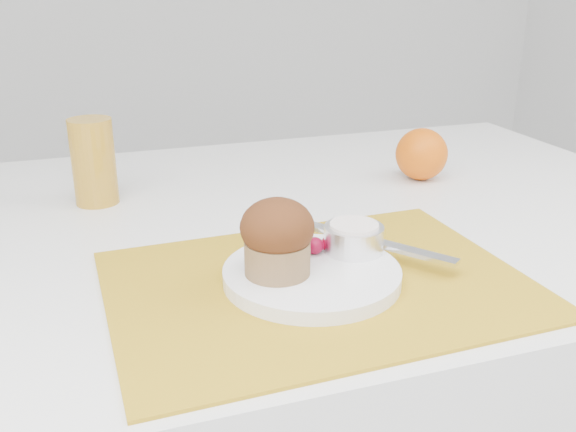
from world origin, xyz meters
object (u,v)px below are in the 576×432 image
object	(u,v)px
table	(292,430)
muffin	(277,237)
orange	(421,154)
plate	(312,275)
juice_glass	(94,162)

from	to	relation	value
table	muffin	xyz separation A→B (m)	(-0.09, -0.21, 0.44)
orange	plate	bearing A→B (deg)	-135.41
orange	muffin	world-z (taller)	muffin
plate	juice_glass	bearing A→B (deg)	120.63
plate	muffin	distance (m)	0.06
juice_glass	muffin	xyz separation A→B (m)	(0.17, -0.34, -0.00)
juice_glass	muffin	size ratio (longest dim) A/B	1.44
table	plate	size ratio (longest dim) A/B	6.26
muffin	plate	bearing A→B (deg)	-1.38
table	orange	size ratio (longest dim) A/B	14.44
orange	muffin	distance (m)	0.45
plate	orange	size ratio (longest dim) A/B	2.30
plate	muffin	bearing A→B (deg)	178.62
plate	juice_glass	distance (m)	0.40
muffin	table	bearing A→B (deg)	67.06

